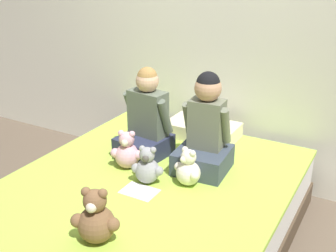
% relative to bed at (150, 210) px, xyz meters
% --- Properties ---
extents(ground_plane, '(14.00, 14.00, 0.00)m').
position_rel_bed_xyz_m(ground_plane, '(0.00, 0.00, -0.21)').
color(ground_plane, brown).
extents(wall_behind_bed, '(8.00, 0.06, 2.50)m').
position_rel_bed_xyz_m(wall_behind_bed, '(0.00, 1.08, 1.04)').
color(wall_behind_bed, silver).
rests_on(wall_behind_bed, ground_plane).
extents(bed, '(1.65, 1.93, 0.43)m').
position_rel_bed_xyz_m(bed, '(0.00, 0.00, 0.00)').
color(bed, '#473828').
rests_on(bed, ground_plane).
extents(child_on_left, '(0.36, 0.36, 0.62)m').
position_rel_bed_xyz_m(child_on_left, '(-0.21, 0.32, 0.46)').
color(child_on_left, '#282D47').
rests_on(child_on_left, bed).
extents(child_on_right, '(0.35, 0.36, 0.64)m').
position_rel_bed_xyz_m(child_on_right, '(0.23, 0.32, 0.47)').
color(child_on_right, '#384251').
rests_on(child_on_right, bed).
extents(teddy_bear_held_by_left_child, '(0.21, 0.16, 0.26)m').
position_rel_bed_xyz_m(teddy_bear_held_by_left_child, '(-0.22, 0.08, 0.33)').
color(teddy_bear_held_by_left_child, '#DBA3B2').
rests_on(teddy_bear_held_by_left_child, bed).
extents(teddy_bear_held_by_right_child, '(0.19, 0.15, 0.24)m').
position_rel_bed_xyz_m(teddy_bear_held_by_right_child, '(0.23, 0.08, 0.32)').
color(teddy_bear_held_by_right_child, silver).
rests_on(teddy_bear_held_by_right_child, bed).
extents(teddy_bear_between_children, '(0.20, 0.15, 0.24)m').
position_rel_bed_xyz_m(teddy_bear_between_children, '(0.01, -0.02, 0.32)').
color(teddy_bear_between_children, '#939399').
rests_on(teddy_bear_between_children, bed).
extents(teddy_bear_at_foot_of_bed, '(0.24, 0.18, 0.29)m').
position_rel_bed_xyz_m(teddy_bear_at_foot_of_bed, '(0.09, -0.62, 0.34)').
color(teddy_bear_at_foot_of_bed, brown).
rests_on(teddy_bear_at_foot_of_bed, bed).
extents(pillow_at_headboard, '(0.53, 0.31, 0.11)m').
position_rel_bed_xyz_m(pillow_at_headboard, '(0.00, 0.78, 0.27)').
color(pillow_at_headboard, beige).
rests_on(pillow_at_headboard, bed).
extents(sign_card, '(0.21, 0.15, 0.00)m').
position_rel_bed_xyz_m(sign_card, '(0.02, -0.14, 0.22)').
color(sign_card, white).
rests_on(sign_card, bed).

